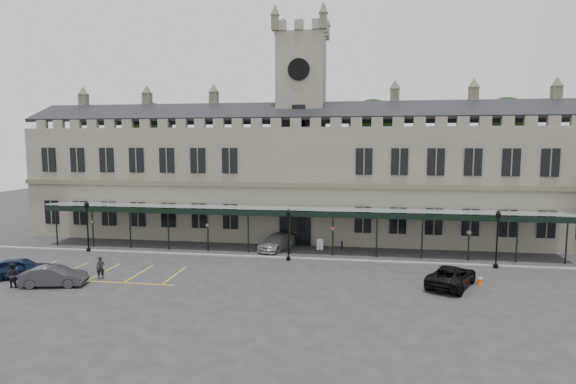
# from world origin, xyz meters

# --- Properties ---
(ground) EXTENTS (140.00, 140.00, 0.00)m
(ground) POSITION_xyz_m (0.00, 0.00, 0.00)
(ground) COLOR #2B2B2D
(station_building) EXTENTS (60.00, 10.36, 17.30)m
(station_building) POSITION_xyz_m (0.00, 15.91, 6.47)
(station_building) COLOR slate
(station_building) RESTS_ON ground
(clock_tower) EXTENTS (5.60, 5.60, 24.80)m
(clock_tower) POSITION_xyz_m (0.00, 16.00, 13.11)
(clock_tower) COLOR slate
(clock_tower) RESTS_ON ground
(canopy) EXTENTS (50.00, 4.10, 4.30)m
(canopy) POSITION_xyz_m (0.00, 7.46, 2.40)
(canopy) COLOR #8C9E93
(canopy) RESTS_ON ground
(kerb) EXTENTS (60.00, 0.40, 0.12)m
(kerb) POSITION_xyz_m (0.00, 5.50, 0.06)
(kerb) COLOR gray
(kerb) RESTS_ON ground
(parking_markings) EXTENTS (16.00, 6.00, 0.01)m
(parking_markings) POSITION_xyz_m (-14.00, -1.50, 0.00)
(parking_markings) COLOR gold
(parking_markings) RESTS_ON ground
(tree_behind_left) EXTENTS (6.00, 6.00, 16.00)m
(tree_behind_left) POSITION_xyz_m (-22.00, 25.00, 12.81)
(tree_behind_left) COLOR #332314
(tree_behind_left) RESTS_ON ground
(tree_behind_mid) EXTENTS (6.00, 6.00, 16.00)m
(tree_behind_mid) POSITION_xyz_m (8.00, 25.00, 12.81)
(tree_behind_mid) COLOR #332314
(tree_behind_mid) RESTS_ON ground
(tree_behind_right) EXTENTS (6.00, 6.00, 16.00)m
(tree_behind_right) POSITION_xyz_m (24.00, 25.00, 12.81)
(tree_behind_right) COLOR #332314
(tree_behind_right) RESTS_ON ground
(lamp_post_left) EXTENTS (0.47, 0.47, 4.96)m
(lamp_post_left) POSITION_xyz_m (-19.36, 5.35, 2.94)
(lamp_post_left) COLOR black
(lamp_post_left) RESTS_ON ground
(lamp_post_mid) EXTENTS (0.44, 0.44, 4.67)m
(lamp_post_mid) POSITION_xyz_m (0.20, 4.88, 2.77)
(lamp_post_mid) COLOR black
(lamp_post_mid) RESTS_ON ground
(lamp_post_right) EXTENTS (0.47, 0.47, 4.92)m
(lamp_post_right) POSITION_xyz_m (17.69, 5.00, 2.92)
(lamp_post_right) COLOR black
(lamp_post_right) RESTS_ON ground
(traffic_cone) EXTENTS (0.46, 0.46, 0.73)m
(traffic_cone) POSITION_xyz_m (15.18, 0.16, 0.36)
(traffic_cone) COLOR #EB4C07
(traffic_cone) RESTS_ON ground
(sign_board) EXTENTS (0.63, 0.07, 1.09)m
(sign_board) POSITION_xyz_m (2.66, 9.31, 0.53)
(sign_board) COLOR black
(sign_board) RESTS_ON ground
(bollard_left) EXTENTS (0.14, 0.14, 0.81)m
(bollard_left) POSITION_xyz_m (-2.68, 9.35, 0.41)
(bollard_left) COLOR black
(bollard_left) RESTS_ON ground
(bollard_right) EXTENTS (0.15, 0.15, 0.83)m
(bollard_right) POSITION_xyz_m (4.78, 9.76, 0.41)
(bollard_right) COLOR black
(bollard_right) RESTS_ON ground
(car_left_a) EXTENTS (5.00, 3.50, 1.58)m
(car_left_a) POSITION_xyz_m (-19.57, -3.36, 0.79)
(car_left_a) COLOR black
(car_left_a) RESTS_ON ground
(car_left_b) EXTENTS (4.75, 2.52, 1.49)m
(car_left_b) POSITION_xyz_m (-15.60, -4.86, 0.74)
(car_left_b) COLOR #33353A
(car_left_b) RESTS_ON ground
(car_taxi) EXTENTS (3.72, 5.61, 1.51)m
(car_taxi) POSITION_xyz_m (-1.52, 8.84, 0.76)
(car_taxi) COLOR #9D9FA4
(car_taxi) RESTS_ON ground
(car_van) EXTENTS (4.69, 6.01, 1.52)m
(car_van) POSITION_xyz_m (13.00, -0.56, 0.76)
(car_van) COLOR black
(car_van) RESTS_ON ground
(person_a) EXTENTS (0.73, 0.60, 1.73)m
(person_a) POSITION_xyz_m (-13.20, -2.75, 0.86)
(person_a) COLOR black
(person_a) RESTS_ON ground
(person_b) EXTENTS (0.91, 0.72, 1.81)m
(person_b) POSITION_xyz_m (-18.30, -5.56, 0.91)
(person_b) COLOR black
(person_b) RESTS_ON ground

